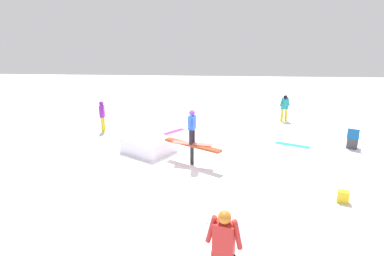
% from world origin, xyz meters
% --- Properties ---
extents(ground_plane, '(60.00, 60.00, 0.00)m').
position_xyz_m(ground_plane, '(0.00, 0.00, 0.00)').
color(ground_plane, white).
extents(rail_feature, '(2.18, 1.47, 0.79)m').
position_xyz_m(rail_feature, '(0.00, 0.00, 0.67)').
color(rail_feature, black).
rests_on(rail_feature, ground).
extents(snow_kicker_ramp, '(2.32, 2.22, 0.58)m').
position_xyz_m(snow_kicker_ramp, '(-1.88, 1.14, 0.29)').
color(snow_kicker_ramp, white).
rests_on(snow_kicker_ramp, ground).
extents(main_rider_on_rail, '(1.49, 0.74, 1.27)m').
position_xyz_m(main_rider_on_rail, '(0.00, 0.00, 1.40)').
color(main_rider_on_rail, '#ED6F60').
rests_on(main_rider_on_rail, rail_feature).
extents(bystander_purple, '(0.27, 0.63, 1.55)m').
position_xyz_m(bystander_purple, '(-4.81, 3.85, 0.87)').
color(bystander_purple, gold).
rests_on(bystander_purple, ground).
extents(bystander_teal, '(0.63, 0.32, 1.49)m').
position_xyz_m(bystander_teal, '(4.67, 6.72, 0.84)').
color(bystander_teal, yellow).
rests_on(bystander_teal, ground).
extents(bystander_red, '(0.66, 0.31, 1.62)m').
position_xyz_m(bystander_red, '(1.04, -5.76, 0.91)').
color(bystander_red, black).
rests_on(bystander_red, ground).
extents(loose_snowboard_magenta, '(1.02, 1.20, 0.02)m').
position_xyz_m(loose_snowboard_magenta, '(-1.26, 4.08, 0.01)').
color(loose_snowboard_magenta, '#CC32A1').
rests_on(loose_snowboard_magenta, ground).
extents(loose_snowboard_white, '(1.37, 0.72, 0.02)m').
position_xyz_m(loose_snowboard_white, '(0.87, -3.64, 0.01)').
color(loose_snowboard_white, silver).
rests_on(loose_snowboard_white, ground).
extents(loose_snowboard_cyan, '(1.43, 0.86, 0.02)m').
position_xyz_m(loose_snowboard_cyan, '(4.19, 2.48, 0.01)').
color(loose_snowboard_cyan, '#1FBFD2').
rests_on(loose_snowboard_cyan, ground).
extents(folding_chair, '(0.60, 0.60, 0.88)m').
position_xyz_m(folding_chair, '(6.60, 2.30, 0.41)').
color(folding_chair, '#3F3F44').
rests_on(folding_chair, ground).
extents(backpack_on_snow, '(0.36, 0.31, 0.34)m').
position_xyz_m(backpack_on_snow, '(4.45, -2.35, 0.17)').
color(backpack_on_snow, yellow).
rests_on(backpack_on_snow, ground).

